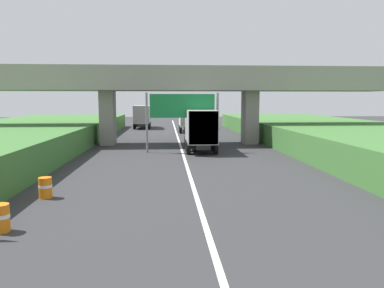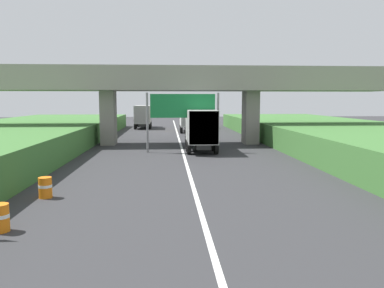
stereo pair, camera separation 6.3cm
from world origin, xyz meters
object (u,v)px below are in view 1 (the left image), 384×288
object	(u,v)px
truck_blue	(200,128)
construction_barrel_2	(0,218)
truck_silver	(142,115)
car_green	(207,123)
construction_barrel_3	(45,188)
overhead_highway_sign	(182,109)
truck_yellow	(188,117)

from	to	relation	value
truck_blue	construction_barrel_2	xyz separation A→B (m)	(-8.09, -19.25, -1.47)
truck_silver	car_green	distance (m)	9.79
construction_barrel_3	truck_silver	bearing A→B (deg)	87.76
overhead_highway_sign	truck_silver	size ratio (longest dim) A/B	0.81
truck_silver	truck_yellow	size ratio (longest dim) A/B	1.00
overhead_highway_sign	construction_barrel_2	distance (m)	19.59
overhead_highway_sign	car_green	bearing A→B (deg)	79.63
truck_silver	construction_barrel_3	bearing A→B (deg)	-92.24
overhead_highway_sign	car_green	xyz separation A→B (m)	(4.77, 26.09, -2.63)
truck_silver	truck_yellow	bearing A→B (deg)	-47.71
truck_yellow	construction_barrel_3	world-z (taller)	truck_yellow
overhead_highway_sign	construction_barrel_3	bearing A→B (deg)	-114.97
construction_barrel_2	construction_barrel_3	world-z (taller)	same
truck_blue	construction_barrel_2	size ratio (longest dim) A/B	8.11
car_green	construction_barrel_2	bearing A→B (deg)	-104.40
car_green	construction_barrel_3	size ratio (longest dim) A/B	4.56
truck_silver	construction_barrel_2	world-z (taller)	truck_silver
overhead_highway_sign	construction_barrel_3	size ratio (longest dim) A/B	6.53
truck_yellow	construction_barrel_2	bearing A→B (deg)	-102.12
overhead_highway_sign	truck_blue	bearing A→B (deg)	35.27
construction_barrel_2	car_green	bearing A→B (deg)	75.60
truck_yellow	car_green	distance (m)	6.96
truck_blue	car_green	world-z (taller)	truck_blue
truck_yellow	truck_silver	bearing A→B (deg)	132.29
truck_blue	truck_silver	xyz separation A→B (m)	(-6.40, 26.08, 0.00)
truck_blue	construction_barrel_3	xyz separation A→B (m)	(-8.00, -15.04, -1.47)
construction_barrel_2	truck_blue	bearing A→B (deg)	67.20
overhead_highway_sign	truck_silver	distance (m)	27.62
truck_blue	car_green	xyz separation A→B (m)	(3.28, 25.03, -1.08)
truck_silver	truck_yellow	distance (m)	9.66
overhead_highway_sign	truck_silver	xyz separation A→B (m)	(-4.90, 27.14, -1.55)
overhead_highway_sign	truck_silver	bearing A→B (deg)	100.24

